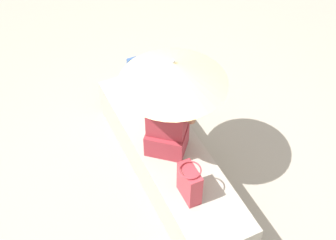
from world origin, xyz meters
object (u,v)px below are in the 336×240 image
object	(u,v)px
person_seated	(167,118)
parasol	(173,72)
tote_bag_canvas	(190,183)
handbag_black	(138,80)

from	to	relation	value
person_seated	parasol	size ratio (longest dim) A/B	0.90
parasol	tote_bag_canvas	size ratio (longest dim) A/B	2.90
person_seated	handbag_black	xyz separation A→B (m)	(0.76, -0.06, -0.20)
parasol	handbag_black	bearing A→B (deg)	-0.33
person_seated	handbag_black	bearing A→B (deg)	-4.21
person_seated	handbag_black	distance (m)	0.79
handbag_black	parasol	bearing A→B (deg)	179.67
person_seated	tote_bag_canvas	bearing A→B (deg)	174.11
tote_bag_canvas	person_seated	bearing A→B (deg)	-5.89
person_seated	handbag_black	world-z (taller)	person_seated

